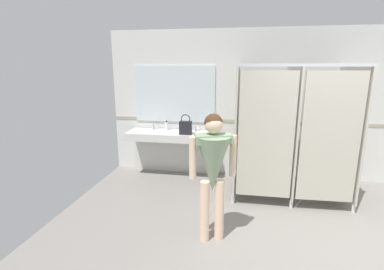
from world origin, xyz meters
name	(u,v)px	position (x,y,z in m)	size (l,w,h in m)	color
wall_back	(318,106)	(0.00, 2.75, 1.37)	(7.77, 0.12, 2.73)	silver
wall_back_tile_band	(317,124)	(0.00, 2.68, 1.05)	(7.77, 0.01, 0.06)	#9E937F
vanity_counter	(173,143)	(-2.65, 2.47, 0.63)	(1.67, 0.56, 0.97)	silver
mirror_panel	(175,94)	(-2.65, 2.67, 1.55)	(1.57, 0.02, 1.07)	silver
bathroom_stalls	(292,130)	(-0.58, 1.83, 1.10)	(1.79, 1.32, 2.10)	#B2AD9E
person_standing	(213,164)	(-1.67, 0.39, 0.97)	(0.52, 0.51, 1.55)	beige
handbag	(186,127)	(-2.35, 2.24, 0.99)	(0.22, 0.11, 0.37)	black
soap_dispenser	(167,126)	(-2.79, 2.55, 0.94)	(0.07, 0.07, 0.19)	white
paper_cup	(183,131)	(-2.42, 2.31, 0.91)	(0.07, 0.07, 0.09)	beige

